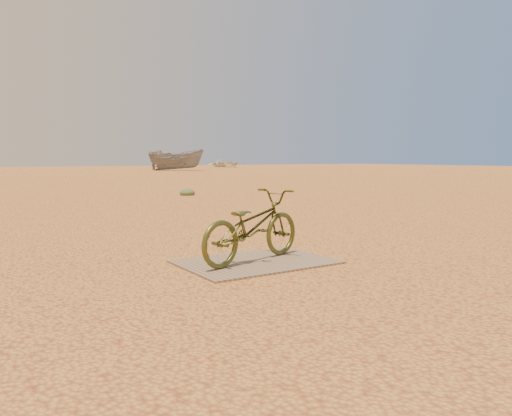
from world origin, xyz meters
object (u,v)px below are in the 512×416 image
plywood_board (256,262)px  boat_mid_right (176,160)px  bicycle (252,226)px  boat_far_right (226,163)px

plywood_board → boat_mid_right: bearing=67.5°
boat_mid_right → bicycle: bearing=179.9°
plywood_board → bicycle: bearing=158.5°
boat_far_right → boat_mid_right: bearing=-138.1°
bicycle → boat_mid_right: 38.61m
plywood_board → bicycle: (-0.04, 0.02, 0.39)m
boat_mid_right → boat_far_right: boat_mid_right is taller
bicycle → boat_mid_right: size_ratio=0.31×
plywood_board → boat_far_right: boat_far_right is taller
bicycle → plywood_board: bearing=-127.1°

